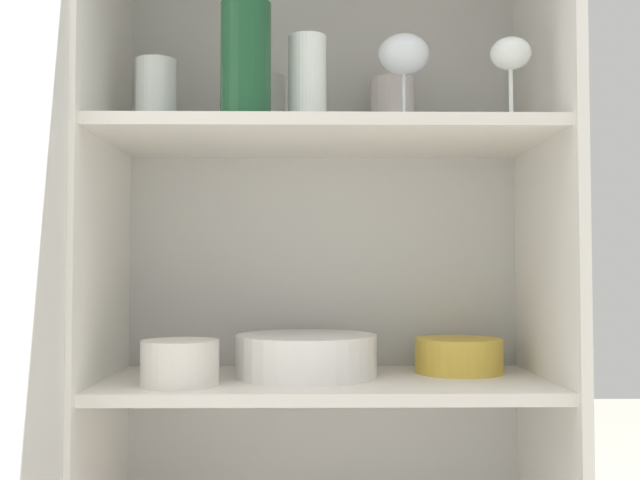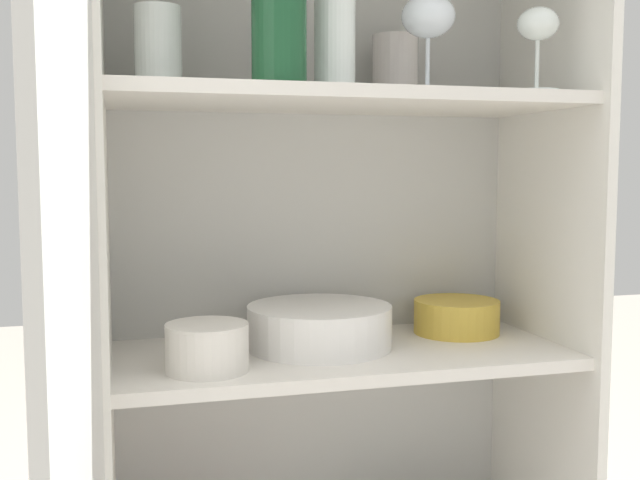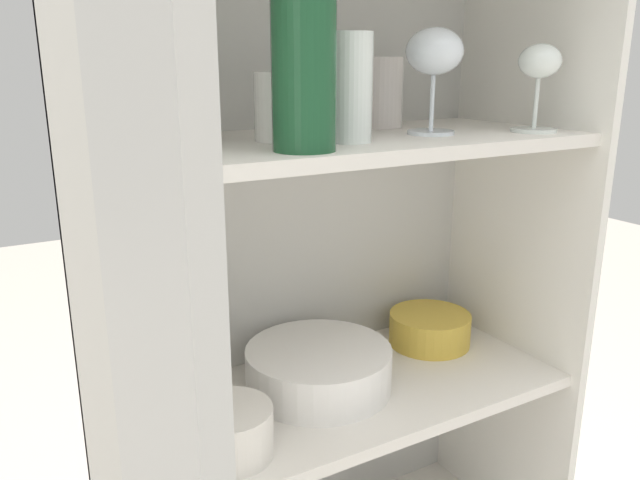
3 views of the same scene
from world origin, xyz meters
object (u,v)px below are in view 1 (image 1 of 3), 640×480
object	(u,v)px
wine_bottle	(246,49)
serving_bowl_small	(180,361)
plate_stack_white	(306,355)
mixing_bowl_large	(459,354)

from	to	relation	value
wine_bottle	serving_bowl_small	world-z (taller)	wine_bottle
plate_stack_white	mixing_bowl_large	xyz separation A→B (m)	(0.27, 0.04, -0.00)
mixing_bowl_large	serving_bowl_small	bearing A→B (deg)	-163.34
wine_bottle	mixing_bowl_large	xyz separation A→B (m)	(0.37, 0.17, -0.50)
wine_bottle	mixing_bowl_large	size ratio (longest dim) A/B	1.63
plate_stack_white	serving_bowl_small	size ratio (longest dim) A/B	1.96
serving_bowl_small	wine_bottle	bearing A→B (deg)	-16.37
serving_bowl_small	plate_stack_white	bearing A→B (deg)	26.35
wine_bottle	serving_bowl_small	xyz separation A→B (m)	(-0.11, 0.03, -0.49)
plate_stack_white	mixing_bowl_large	distance (m)	0.28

